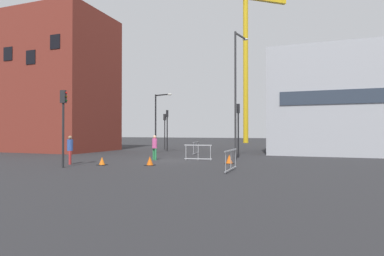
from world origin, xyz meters
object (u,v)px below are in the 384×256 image
Objects in this scene: pedestrian_waiting at (155,146)px; traffic_cone_striped at (229,159)px; streetlamp_tall at (237,86)px; pedestrian_walking at (70,148)px; traffic_light_verge at (165,126)px; traffic_cone_by_barrier at (150,161)px; construction_crane at (246,49)px; traffic_light_median at (63,116)px; streetlamp_short at (158,117)px; traffic_light_corner at (238,122)px; traffic_cone_on_verge at (102,161)px; traffic_light_near at (167,124)px.

pedestrian_waiting is 5.62m from traffic_cone_striped.
streetlamp_tall is 5.15× the size of pedestrian_walking.
traffic_cone_by_barrier is at bearing -68.10° from traffic_light_verge.
pedestrian_walking is at bearing -94.83° from construction_crane.
traffic_light_median reaches higher than pedestrian_waiting.
streetlamp_short is 11.41m from pedestrian_walking.
traffic_cone_by_barrier is at bearing -87.94° from construction_crane.
traffic_cone_by_barrier is 0.95× the size of traffic_cone_striped.
traffic_light_corner is at bearing 62.87° from traffic_cone_by_barrier.
traffic_light_verge is (-10.06, 8.36, -0.08)m from traffic_light_corner.
traffic_light_corner reaches higher than pedestrian_walking.
traffic_light_median is (-2.51, -42.29, -13.82)m from construction_crane.
construction_crane reaches higher than traffic_cone_striped.
pedestrian_walking is at bearing -128.40° from pedestrian_waiting.
traffic_cone_by_barrier is (6.30, -15.69, -2.42)m from traffic_light_verge.
streetlamp_short reaches higher than traffic_light_verge.
traffic_cone_striped is 1.17× the size of traffic_cone_on_verge.
pedestrian_walking is at bearing -172.40° from traffic_cone_on_verge.
traffic_cone_on_verge is at bearing -108.63° from pedestrian_waiting.
traffic_light_median is 7.45× the size of traffic_cone_striped.
traffic_light_verge is 7.33× the size of traffic_cone_by_barrier.
traffic_cone_on_verge is (1.93, -13.59, -2.57)m from traffic_light_near.
traffic_light_median is (-8.02, -7.91, -2.35)m from streetlamp_tall.
traffic_light_corner is at bearing -32.88° from traffic_light_near.
pedestrian_waiting reaches higher than traffic_cone_by_barrier.
streetlamp_short is 3.15× the size of pedestrian_walking.
traffic_light_verge is 8.08× the size of traffic_cone_on_verge.
traffic_light_corner is 12.17m from pedestrian_walking.
streetlamp_short is 11.77m from traffic_cone_striped.
traffic_light_near is (-8.44, 5.46, 0.04)m from traffic_light_corner.
pedestrian_walking is at bearing -167.38° from traffic_cone_by_barrier.
traffic_light_verge is at bearing 134.78° from streetlamp_tall.
traffic_cone_striped is (8.54, -7.47, -3.12)m from streetlamp_short.
pedestrian_walking is (-0.48, -11.15, -2.37)m from streetlamp_short.
traffic_cone_on_verge is at bearing -81.49° from streetlamp_short.
streetlamp_short is 1.29× the size of traffic_light_median.
traffic_light_verge is (-2.37, 18.38, -0.18)m from traffic_light_median.
traffic_light_median is at bearing -122.13° from traffic_cone_on_verge.
traffic_cone_by_barrier is 4.90m from traffic_cone_striped.
traffic_cone_by_barrier is (4.38, -10.06, -3.14)m from streetlamp_short.
traffic_light_near is at bearing 89.28° from pedestrian_walking.
traffic_cone_by_barrier is (4.69, -12.78, -2.55)m from traffic_light_near.
construction_crane is at bearing 90.10° from pedestrian_waiting.
construction_crane is at bearing 98.58° from traffic_cone_striped.
streetlamp_tall is 3.24m from traffic_light_corner.
construction_crane is 15.40× the size of pedestrian_waiting.
construction_crane is at bearing 92.06° from traffic_cone_by_barrier.
traffic_light_near reaches higher than traffic_light_verge.
traffic_cone_striped is at bearing 31.94° from traffic_cone_by_barrier.
traffic_light_corner reaches higher than traffic_light_verge.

